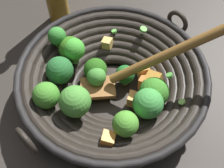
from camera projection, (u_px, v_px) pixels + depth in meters
name	position (u px, v px, depth m)	size (l,w,h in m)	color
ground_plane	(112.00, 94.00, 0.62)	(4.00, 4.00, 0.00)	#332D28
wok	(111.00, 80.00, 0.57)	(0.38, 0.43, 0.22)	black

